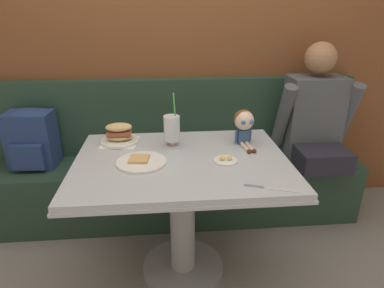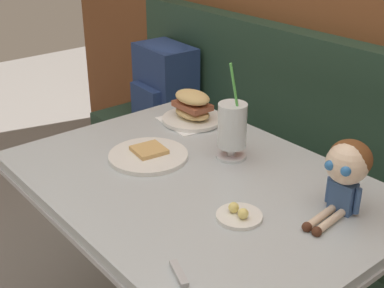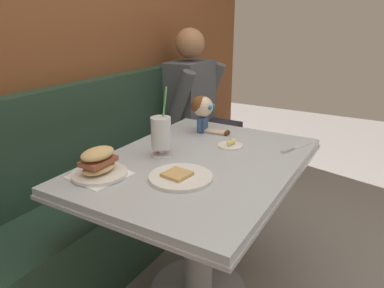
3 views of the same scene
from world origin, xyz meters
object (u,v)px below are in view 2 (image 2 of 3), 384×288
at_px(milkshake_glass, 232,129).
at_px(butter_knife, 184,284).
at_px(backpack, 164,80).
at_px(butter_saucer, 239,215).
at_px(toast_plate, 148,155).
at_px(seated_doll, 347,167).
at_px(sandwich_plate, 192,110).

relative_size(milkshake_glass, butter_knife, 1.38).
bearing_deg(backpack, butter_saucer, -28.53).
distance_m(toast_plate, seated_doll, 0.62).
height_order(toast_plate, butter_knife, toast_plate).
bearing_deg(seated_doll, sandwich_plate, 173.74).
bearing_deg(seated_doll, butter_saucer, -121.89).
height_order(butter_saucer, backpack, backpack).
distance_m(sandwich_plate, butter_saucer, 0.64).
relative_size(milkshake_glass, seated_doll, 1.41).
height_order(sandwich_plate, butter_knife, sandwich_plate).
xyz_separation_m(seated_doll, backpack, (-1.34, 0.42, -0.21)).
xyz_separation_m(milkshake_glass, butter_knife, (0.37, -0.49, -0.09)).
distance_m(butter_saucer, seated_doll, 0.30).
height_order(seated_doll, backpack, seated_doll).
relative_size(toast_plate, butter_saucer, 2.08).
distance_m(milkshake_glass, butter_saucer, 0.35).
xyz_separation_m(butter_knife, seated_doll, (0.03, 0.50, 0.12)).
xyz_separation_m(butter_saucer, seated_doll, (0.14, 0.23, 0.12)).
bearing_deg(sandwich_plate, butter_knife, -40.57).
height_order(sandwich_plate, backpack, sandwich_plate).
xyz_separation_m(milkshake_glass, backpack, (-0.94, 0.43, -0.18)).
relative_size(toast_plate, backpack, 0.62).
bearing_deg(butter_saucer, backpack, 151.47).
height_order(toast_plate, seated_doll, seated_doll).
bearing_deg(butter_saucer, milkshake_glass, 140.15).
distance_m(milkshake_glass, sandwich_plate, 0.32).
bearing_deg(toast_plate, sandwich_plate, 115.15).
xyz_separation_m(sandwich_plate, backpack, (-0.64, 0.34, -0.13)).
distance_m(sandwich_plate, seated_doll, 0.72).
distance_m(milkshake_glass, backpack, 1.05).
bearing_deg(butter_knife, backpack, 144.90).
relative_size(sandwich_plate, butter_saucer, 1.84).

